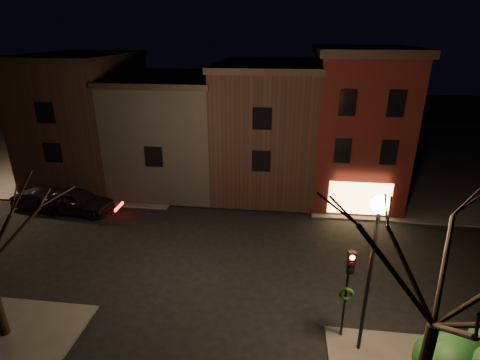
{
  "coord_description": "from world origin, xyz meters",
  "views": [
    {
      "loc": [
        3.0,
        -17.59,
        11.61
      ],
      "look_at": [
        0.39,
        3.26,
        3.2
      ],
      "focal_mm": 28.0,
      "sensor_mm": 36.0,
      "label": 1
    }
  ],
  "objects_px": {
    "street_lamp_near": "(376,234)",
    "traffic_signal": "(348,282)",
    "parked_car_b": "(43,200)",
    "parked_car_a": "(76,201)",
    "bare_tree_right": "(451,253)"
  },
  "relations": [
    {
      "from": "street_lamp_near",
      "to": "traffic_signal",
      "type": "xyz_separation_m",
      "value": [
        -0.6,
        0.49,
        -2.37
      ]
    },
    {
      "from": "street_lamp_near",
      "to": "parked_car_b",
      "type": "xyz_separation_m",
      "value": [
        -19.75,
        10.14,
        -4.51
      ]
    },
    {
      "from": "parked_car_a",
      "to": "traffic_signal",
      "type": "bearing_deg",
      "value": -114.05
    },
    {
      "from": "traffic_signal",
      "to": "bare_tree_right",
      "type": "xyz_separation_m",
      "value": [
        1.9,
        -2.99,
        3.34
      ]
    },
    {
      "from": "parked_car_a",
      "to": "parked_car_b",
      "type": "distance_m",
      "value": 2.66
    },
    {
      "from": "street_lamp_near",
      "to": "parked_car_b",
      "type": "relative_size",
      "value": 1.59
    },
    {
      "from": "street_lamp_near",
      "to": "parked_car_a",
      "type": "xyz_separation_m",
      "value": [
        -17.11,
        9.91,
        -4.32
      ]
    },
    {
      "from": "traffic_signal",
      "to": "parked_car_b",
      "type": "relative_size",
      "value": 0.99
    },
    {
      "from": "bare_tree_right",
      "to": "traffic_signal",
      "type": "bearing_deg",
      "value": 122.41
    },
    {
      "from": "street_lamp_near",
      "to": "traffic_signal",
      "type": "bearing_deg",
      "value": 140.63
    },
    {
      "from": "bare_tree_right",
      "to": "parked_car_b",
      "type": "xyz_separation_m",
      "value": [
        -21.05,
        12.64,
        -5.47
      ]
    },
    {
      "from": "traffic_signal",
      "to": "bare_tree_right",
      "type": "distance_m",
      "value": 4.87
    },
    {
      "from": "bare_tree_right",
      "to": "parked_car_a",
      "type": "height_order",
      "value": "bare_tree_right"
    },
    {
      "from": "traffic_signal",
      "to": "parked_car_b",
      "type": "distance_m",
      "value": 21.55
    },
    {
      "from": "parked_car_b",
      "to": "street_lamp_near",
      "type": "bearing_deg",
      "value": -113.22
    }
  ]
}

